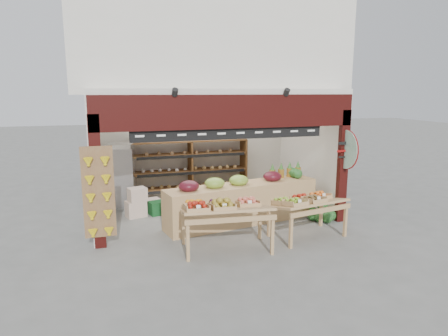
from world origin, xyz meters
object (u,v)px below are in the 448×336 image
at_px(back_shelving, 190,158).
at_px(display_table_left, 220,208).
at_px(cardboard_stack, 145,204).
at_px(watermelon_pile, 321,213).
at_px(refrigerator, 121,177).
at_px(display_table_right, 305,202).
at_px(mid_counter, 242,202).

height_order(back_shelving, display_table_left, back_shelving).
distance_m(cardboard_stack, display_table_left, 3.00).
relative_size(display_table_left, watermelon_pile, 2.71).
bearing_deg(display_table_left, watermelon_pile, 19.20).
height_order(refrigerator, display_table_right, refrigerator).
relative_size(cardboard_stack, watermelon_pile, 1.62).
bearing_deg(back_shelving, refrigerator, -169.97).
bearing_deg(mid_counter, cardboard_stack, 148.37).
bearing_deg(display_table_left, cardboard_stack, 113.26).
xyz_separation_m(refrigerator, display_table_right, (3.59, -3.28, -0.10)).
bearing_deg(back_shelving, display_table_left, -93.95).
bearing_deg(display_table_left, display_table_right, 3.98).
bearing_deg(back_shelving, cardboard_stack, -143.49).
height_order(display_table_right, watermelon_pile, display_table_right).
bearing_deg(back_shelving, display_table_right, -65.49).
distance_m(mid_counter, watermelon_pile, 1.96).
relative_size(back_shelving, mid_counter, 0.85).
distance_m(refrigerator, watermelon_pile, 5.18).
relative_size(display_table_left, display_table_right, 1.07).
bearing_deg(cardboard_stack, display_table_right, -39.91).
bearing_deg(display_table_right, mid_counter, 127.02).
relative_size(refrigerator, cardboard_stack, 1.61).
bearing_deg(mid_counter, back_shelving, 106.49).
bearing_deg(display_table_right, watermelon_pile, 42.50).
relative_size(display_table_right, watermelon_pile, 2.52).
bearing_deg(display_table_right, back_shelving, 114.51).
distance_m(refrigerator, display_table_right, 4.86).
distance_m(display_table_right, watermelon_pile, 1.41).
height_order(mid_counter, display_table_left, mid_counter).
xyz_separation_m(display_table_left, display_table_right, (1.91, 0.13, -0.08)).
relative_size(mid_counter, display_table_left, 2.10).
relative_size(refrigerator, watermelon_pile, 2.60).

